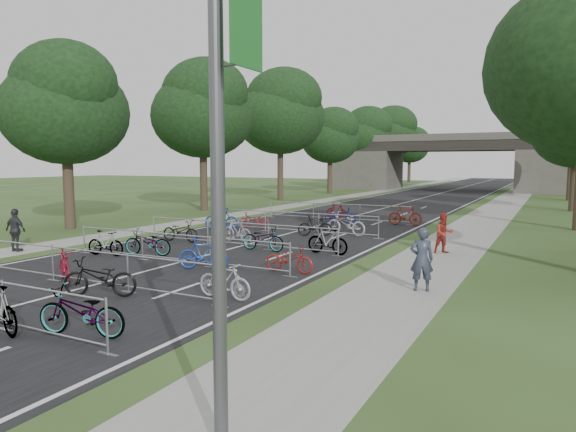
# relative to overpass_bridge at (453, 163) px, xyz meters

# --- Properties ---
(road) EXTENTS (11.00, 140.00, 0.01)m
(road) POSITION_rel_overpass_bridge_xyz_m (0.00, -15.00, -3.53)
(road) COLOR black
(road) RESTS_ON ground
(sidewalk_right) EXTENTS (3.00, 140.00, 0.01)m
(sidewalk_right) POSITION_rel_overpass_bridge_xyz_m (8.00, -15.00, -3.53)
(sidewalk_right) COLOR gray
(sidewalk_right) RESTS_ON ground
(sidewalk_left) EXTENTS (2.00, 140.00, 0.01)m
(sidewalk_left) POSITION_rel_overpass_bridge_xyz_m (-7.50, -15.00, -3.53)
(sidewalk_left) COLOR gray
(sidewalk_left) RESTS_ON ground
(lane_markings) EXTENTS (0.12, 140.00, 0.00)m
(lane_markings) POSITION_rel_overpass_bridge_xyz_m (0.00, -15.00, -3.53)
(lane_markings) COLOR silver
(lane_markings) RESTS_ON ground
(overpass_bridge) EXTENTS (31.00, 8.00, 7.05)m
(overpass_bridge) POSITION_rel_overpass_bridge_xyz_m (0.00, 0.00, 0.00)
(overpass_bridge) COLOR #484540
(overpass_bridge) RESTS_ON ground
(lamppost) EXTENTS (0.61, 0.65, 8.21)m
(lamppost) POSITION_rel_overpass_bridge_xyz_m (8.33, -63.00, 0.75)
(lamppost) COLOR #4C4C51
(lamppost) RESTS_ON ground
(tree_left_0) EXTENTS (6.72, 6.72, 10.25)m
(tree_left_0) POSITION_rel_overpass_bridge_xyz_m (-11.39, -49.07, 2.96)
(tree_left_0) COLOR #33261C
(tree_left_0) RESTS_ON ground
(tree_left_1) EXTENTS (7.56, 7.56, 11.53)m
(tree_left_1) POSITION_rel_overpass_bridge_xyz_m (-11.39, -37.07, 3.77)
(tree_left_1) COLOR #33261C
(tree_left_1) RESTS_ON ground
(tree_left_2) EXTENTS (8.40, 8.40, 12.81)m
(tree_left_2) POSITION_rel_overpass_bridge_xyz_m (-11.39, -25.07, 4.58)
(tree_left_2) COLOR #33261C
(tree_left_2) RESTS_ON ground
(tree_left_3) EXTENTS (6.72, 6.72, 10.25)m
(tree_left_3) POSITION_rel_overpass_bridge_xyz_m (-11.39, -13.07, 2.96)
(tree_left_3) COLOR #33261C
(tree_left_3) RESTS_ON ground
(tree_right_3) EXTENTS (7.17, 7.17, 10.93)m
(tree_right_3) POSITION_rel_overpass_bridge_xyz_m (13.11, -13.07, 3.39)
(tree_right_3) COLOR #33261C
(tree_right_3) RESTS_ON ground
(tree_left_4) EXTENTS (7.56, 7.56, 11.53)m
(tree_left_4) POSITION_rel_overpass_bridge_xyz_m (-11.39, -1.07, 3.77)
(tree_left_4) COLOR #33261C
(tree_left_4) RESTS_ON ground
(tree_right_4) EXTENTS (8.18, 8.18, 12.47)m
(tree_right_4) POSITION_rel_overpass_bridge_xyz_m (13.11, -1.07, 4.37)
(tree_right_4) COLOR #33261C
(tree_right_4) RESTS_ON ground
(tree_left_5) EXTENTS (8.40, 8.40, 12.81)m
(tree_left_5) POSITION_rel_overpass_bridge_xyz_m (-11.39, 10.93, 4.58)
(tree_left_5) COLOR #33261C
(tree_left_5) RESTS_ON ground
(tree_right_5) EXTENTS (6.16, 6.16, 9.39)m
(tree_right_5) POSITION_rel_overpass_bridge_xyz_m (13.11, 10.93, 2.41)
(tree_right_5) COLOR #33261C
(tree_right_5) RESTS_ON ground
(tree_left_6) EXTENTS (6.72, 6.72, 10.25)m
(tree_left_6) POSITION_rel_overpass_bridge_xyz_m (-11.39, 22.93, 2.96)
(tree_left_6) COLOR #33261C
(tree_left_6) RESTS_ON ground
(tree_right_6) EXTENTS (7.17, 7.17, 10.93)m
(tree_right_6) POSITION_rel_overpass_bridge_xyz_m (13.11, 22.93, 3.39)
(tree_right_6) COLOR #33261C
(tree_right_6) RESTS_ON ground
(barrier_row_2) EXTENTS (9.70, 0.08, 1.10)m
(barrier_row_2) POSITION_rel_overpass_bridge_xyz_m (0.00, -57.80, -2.99)
(barrier_row_2) COLOR #ABAEB3
(barrier_row_2) RESTS_ON ground
(barrier_row_3) EXTENTS (9.70, 0.08, 1.10)m
(barrier_row_3) POSITION_rel_overpass_bridge_xyz_m (0.00, -54.00, -2.99)
(barrier_row_3) COLOR #ABAEB3
(barrier_row_3) RESTS_ON ground
(barrier_row_4) EXTENTS (9.70, 0.08, 1.10)m
(barrier_row_4) POSITION_rel_overpass_bridge_xyz_m (0.00, -50.00, -2.99)
(barrier_row_4) COLOR #ABAEB3
(barrier_row_4) RESTS_ON ground
(barrier_row_5) EXTENTS (9.70, 0.08, 1.10)m
(barrier_row_5) POSITION_rel_overpass_bridge_xyz_m (0.00, -45.00, -2.99)
(barrier_row_5) COLOR #ABAEB3
(barrier_row_5) RESTS_ON ground
(barrier_row_6) EXTENTS (9.70, 0.08, 1.10)m
(barrier_row_6) POSITION_rel_overpass_bridge_xyz_m (0.00, -39.00, -2.99)
(barrier_row_6) COLOR #ABAEB3
(barrier_row_6) RESTS_ON ground
(bike_7) EXTENTS (2.10, 1.16, 1.04)m
(bike_7) POSITION_rel_overpass_bridge_xyz_m (3.35, -60.93, -3.01)
(bike_7) COLOR #ABAEB3
(bike_7) RESTS_ON ground
(bike_9) EXTENTS (1.71, 1.30, 1.03)m
(bike_9) POSITION_rel_overpass_bridge_xyz_m (-1.00, -57.82, -3.02)
(bike_9) COLOR maroon
(bike_9) RESTS_ON ground
(bike_10) EXTENTS (2.10, 1.46, 1.04)m
(bike_10) POSITION_rel_overpass_bridge_xyz_m (1.20, -58.49, -3.01)
(bike_10) COLOR black
(bike_10) RESTS_ON ground
(bike_11) EXTENTS (1.66, 0.53, 0.99)m
(bike_11) POSITION_rel_overpass_bridge_xyz_m (4.30, -57.15, -3.04)
(bike_11) COLOR #BBBBC3
(bike_11) RESTS_ON ground
(bike_12) EXTENTS (1.67, 0.69, 0.97)m
(bike_12) POSITION_rel_overpass_bridge_xyz_m (-3.36, -54.06, -3.05)
(bike_12) COLOR #ABAEB3
(bike_12) RESTS_ON ground
(bike_13) EXTENTS (2.04, 1.10, 1.02)m
(bike_13) POSITION_rel_overpass_bridge_xyz_m (-1.99, -53.25, -3.02)
(bike_13) COLOR #ABAEB3
(bike_13) RESTS_ON ground
(bike_14) EXTENTS (1.79, 1.05, 1.04)m
(bike_14) POSITION_rel_overpass_bridge_xyz_m (1.52, -54.37, -3.01)
(bike_14) COLOR #1B3C99
(bike_14) RESTS_ON ground
(bike_15) EXTENTS (1.69, 0.67, 0.88)m
(bike_15) POSITION_rel_overpass_bridge_xyz_m (4.30, -53.47, -3.10)
(bike_15) COLOR maroon
(bike_15) RESTS_ON ground
(bike_16) EXTENTS (1.91, 0.77, 0.98)m
(bike_16) POSITION_rel_overpass_bridge_xyz_m (-3.08, -49.96, -3.04)
(bike_16) COLOR black
(bike_16) RESTS_ON ground
(bike_17) EXTENTS (1.80, 0.85, 1.04)m
(bike_17) POSITION_rel_overpass_bridge_xyz_m (-0.68, -48.97, -3.01)
(bike_17) COLOR #A6A6AD
(bike_17) RESTS_ON ground
(bike_18) EXTENTS (1.91, 0.69, 1.00)m
(bike_18) POSITION_rel_overpass_bridge_xyz_m (1.44, -50.29, -3.03)
(bike_18) COLOR #ABAEB3
(bike_18) RESTS_ON ground
(bike_19) EXTENTS (1.82, 0.70, 1.07)m
(bike_19) POSITION_rel_overpass_bridge_xyz_m (4.06, -49.79, -3.00)
(bike_19) COLOR #ABAEB3
(bike_19) RESTS_ON ground
(bike_20) EXTENTS (2.02, 0.84, 1.17)m
(bike_20) POSITION_rel_overpass_bridge_xyz_m (-3.73, -45.82, -2.95)
(bike_20) COLOR navy
(bike_20) RESTS_ON ground
(bike_21) EXTENTS (1.80, 1.01, 0.90)m
(bike_21) POSITION_rel_overpass_bridge_xyz_m (-2.55, -44.47, -3.08)
(bike_21) COLOR maroon
(bike_21) RESTS_ON ground
(bike_22) EXTENTS (1.69, 1.19, 1.00)m
(bike_22) POSITION_rel_overpass_bridge_xyz_m (1.55, -45.49, -3.03)
(bike_22) COLOR black
(bike_22) RESTS_ON ground
(bike_23) EXTENTS (2.27, 1.19, 1.14)m
(bike_23) POSITION_rel_overpass_bridge_xyz_m (2.80, -44.54, -2.97)
(bike_23) COLOR silver
(bike_23) RESTS_ON ground
(bike_25) EXTENTS (1.80, 1.09, 1.05)m
(bike_25) POSITION_rel_overpass_bridge_xyz_m (-0.34, -38.12, -3.01)
(bike_25) COLOR maroon
(bike_25) RESTS_ON ground
(bike_26) EXTENTS (1.94, 1.08, 0.97)m
(bike_26) POSITION_rel_overpass_bridge_xyz_m (0.66, -39.96, -3.05)
(bike_26) COLOR navy
(bike_26) RESTS_ON ground
(bike_27) EXTENTS (1.95, 0.71, 1.15)m
(bike_27) POSITION_rel_overpass_bridge_xyz_m (4.30, -39.13, -2.96)
(bike_27) COLOR maroon
(bike_27) RESTS_ON ground
(pedestrian_a) EXTENTS (0.76, 0.63, 1.79)m
(pedestrian_a) POSITION_rel_overpass_bridge_xyz_m (8.66, -53.85, -2.64)
(pedestrian_a) COLOR #2C3242
(pedestrian_a) RESTS_ON ground
(pedestrian_b) EXTENTS (0.98, 0.95, 1.60)m
(pedestrian_b) POSITION_rel_overpass_bridge_xyz_m (8.04, -47.45, -2.74)
(pedestrian_b) COLOR maroon
(pedestrian_b) RESTS_ON ground
(pedestrian_c) EXTENTS (1.05, 0.50, 1.74)m
(pedestrian_c) POSITION_rel_overpass_bridge_xyz_m (-7.28, -55.05, -2.66)
(pedestrian_c) COLOR #2A2A2D
(pedestrian_c) RESTS_ON ground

